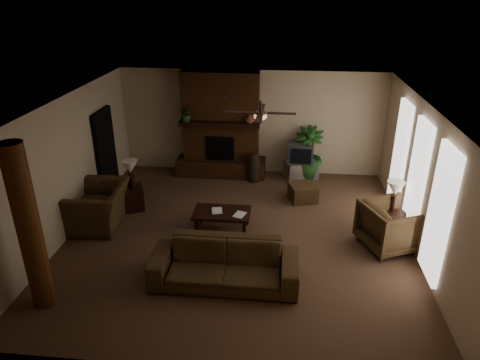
# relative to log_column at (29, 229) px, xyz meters

# --- Properties ---
(room_shell) EXTENTS (7.00, 7.00, 7.00)m
(room_shell) POSITION_rel_log_column_xyz_m (2.95, 2.40, 0.00)
(room_shell) COLOR brown
(room_shell) RESTS_ON ground
(fireplace) EXTENTS (2.40, 0.70, 2.80)m
(fireplace) POSITION_rel_log_column_xyz_m (2.15, 5.62, -0.24)
(fireplace) COLOR #542E16
(fireplace) RESTS_ON ground
(windows) EXTENTS (0.08, 3.65, 2.35)m
(windows) POSITION_rel_log_column_xyz_m (6.40, 2.60, -0.05)
(windows) COLOR white
(windows) RESTS_ON ground
(log_column) EXTENTS (0.36, 0.36, 2.80)m
(log_column) POSITION_rel_log_column_xyz_m (0.00, 0.00, 0.00)
(log_column) COLOR brown
(log_column) RESTS_ON ground
(doorway) EXTENTS (0.10, 1.00, 2.10)m
(doorway) POSITION_rel_log_column_xyz_m (-0.49, 4.20, -0.35)
(doorway) COLOR black
(doorway) RESTS_ON ground
(ceiling_fan) EXTENTS (1.35, 1.35, 0.37)m
(ceiling_fan) POSITION_rel_log_column_xyz_m (3.35, 2.70, 1.13)
(ceiling_fan) COLOR #2F1E15
(ceiling_fan) RESTS_ON ceiling
(sofa) EXTENTS (2.56, 0.75, 1.00)m
(sofa) POSITION_rel_log_column_xyz_m (2.88, 0.85, -0.90)
(sofa) COLOR #4E3921
(sofa) RESTS_ON ground
(armchair_left) EXTENTS (1.00, 1.44, 1.20)m
(armchair_left) POSITION_rel_log_column_xyz_m (-0.11, 2.55, -0.80)
(armchair_left) COLOR #4E3921
(armchair_left) RESTS_ON ground
(armchair_right) EXTENTS (1.28, 1.31, 1.05)m
(armchair_right) POSITION_rel_log_column_xyz_m (5.98, 2.30, -0.88)
(armchair_right) COLOR #4E3921
(armchair_right) RESTS_ON ground
(coffee_table) EXTENTS (1.20, 0.70, 0.43)m
(coffee_table) POSITION_rel_log_column_xyz_m (2.58, 2.62, -1.03)
(coffee_table) COLOR black
(coffee_table) RESTS_ON ground
(ottoman) EXTENTS (0.75, 0.75, 0.40)m
(ottoman) POSITION_rel_log_column_xyz_m (4.33, 4.20, -1.20)
(ottoman) COLOR #4E3921
(ottoman) RESTS_ON ground
(tv_stand) EXTENTS (0.97, 0.78, 0.50)m
(tv_stand) POSITION_rel_log_column_xyz_m (4.32, 5.49, -1.15)
(tv_stand) COLOR silver
(tv_stand) RESTS_ON ground
(tv) EXTENTS (0.68, 0.56, 0.52)m
(tv) POSITION_rel_log_column_xyz_m (4.28, 5.43, -0.64)
(tv) COLOR #39393B
(tv) RESTS_ON tv_stand
(floor_vase) EXTENTS (0.34, 0.34, 0.77)m
(floor_vase) POSITION_rel_log_column_xyz_m (3.07, 5.21, -0.97)
(floor_vase) COLOR black
(floor_vase) RESTS_ON ground
(floor_plant) EXTENTS (0.98, 1.51, 0.79)m
(floor_plant) POSITION_rel_log_column_xyz_m (4.46, 5.55, -1.00)
(floor_plant) COLOR #255120
(floor_plant) RESTS_ON ground
(side_table_left) EXTENTS (0.66, 0.66, 0.55)m
(side_table_left) POSITION_rel_log_column_xyz_m (0.38, 3.36, -1.12)
(side_table_left) COLOR black
(side_table_left) RESTS_ON ground
(lamp_left) EXTENTS (0.44, 0.44, 0.65)m
(lamp_left) POSITION_rel_log_column_xyz_m (0.40, 3.38, -0.40)
(lamp_left) COLOR #2F1E15
(lamp_left) RESTS_ON side_table_left
(side_table_right) EXTENTS (0.65, 0.65, 0.55)m
(side_table_right) POSITION_rel_log_column_xyz_m (6.07, 2.83, -1.12)
(side_table_right) COLOR black
(side_table_right) RESTS_ON ground
(lamp_right) EXTENTS (0.42, 0.42, 0.65)m
(lamp_right) POSITION_rel_log_column_xyz_m (6.10, 2.82, -0.40)
(lamp_right) COLOR #2F1E15
(lamp_right) RESTS_ON side_table_right
(mantel_plant) EXTENTS (0.47, 0.50, 0.33)m
(mantel_plant) POSITION_rel_log_column_xyz_m (1.31, 5.33, 0.32)
(mantel_plant) COLOR #255120
(mantel_plant) RESTS_ON fireplace
(mantel_vase) EXTENTS (0.26, 0.27, 0.22)m
(mantel_vase) POSITION_rel_log_column_xyz_m (2.94, 5.32, 0.27)
(mantel_vase) COLOR brown
(mantel_vase) RESTS_ON fireplace
(book_a) EXTENTS (0.22, 0.07, 0.29)m
(book_a) POSITION_rel_log_column_xyz_m (2.37, 2.60, -0.83)
(book_a) COLOR #999999
(book_a) RESTS_ON coffee_table
(book_b) EXTENTS (0.21, 0.09, 0.29)m
(book_b) POSITION_rel_log_column_xyz_m (2.87, 2.54, -0.82)
(book_b) COLOR #999999
(book_b) RESTS_ON coffee_table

